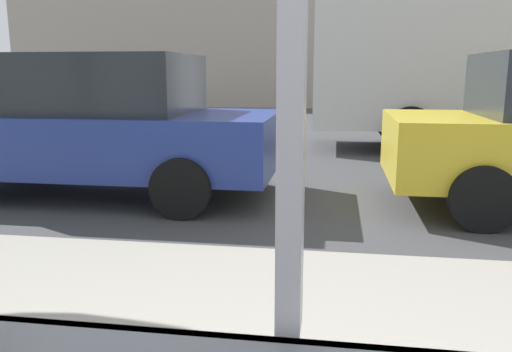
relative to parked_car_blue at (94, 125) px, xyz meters
name	(u,v)px	position (x,y,z in m)	size (l,w,h in m)	color
ground_plane	(330,160)	(2.83, 2.98, -0.86)	(60.00, 60.00, 0.00)	#424244
sidewalk_strip	(313,352)	(2.83, -3.42, -0.80)	(16.00, 2.80, 0.11)	#9E998E
building_facade_far	(337,38)	(2.83, 15.92, 1.93)	(28.00, 1.20, 5.59)	#A89E8E
parked_car_blue	(94,125)	(0.00, 0.00, 0.00)	(4.47, 2.02, 1.69)	#283D93
box_truck	(502,58)	(5.92, 4.50, 0.87)	(7.27, 2.44, 3.21)	silver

